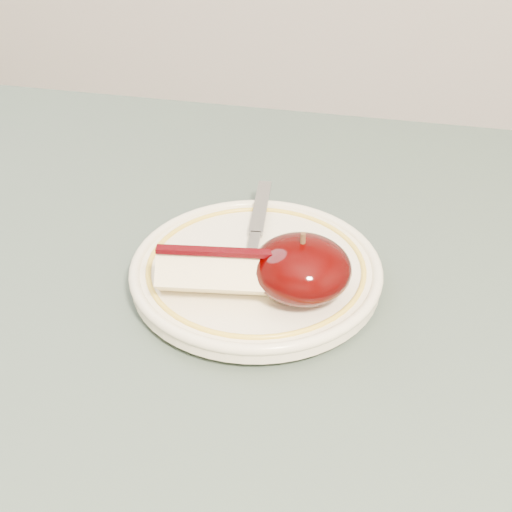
% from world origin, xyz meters
% --- Properties ---
extents(table, '(0.90, 0.90, 0.75)m').
position_xyz_m(table, '(0.00, 0.00, 0.66)').
color(table, brown).
rests_on(table, ground).
extents(plate, '(0.20, 0.20, 0.02)m').
position_xyz_m(plate, '(0.10, 0.10, 0.76)').
color(plate, beige).
rests_on(plate, table).
extents(apple_half, '(0.07, 0.07, 0.05)m').
position_xyz_m(apple_half, '(0.14, 0.08, 0.79)').
color(apple_half, black).
rests_on(apple_half, plate).
extents(apple_wedge, '(0.09, 0.05, 0.04)m').
position_xyz_m(apple_wedge, '(0.08, 0.06, 0.79)').
color(apple_wedge, '#F9E9B7').
rests_on(apple_wedge, plate).
extents(fork, '(0.04, 0.17, 0.00)m').
position_xyz_m(fork, '(0.10, 0.14, 0.77)').
color(fork, gray).
rests_on(fork, plate).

